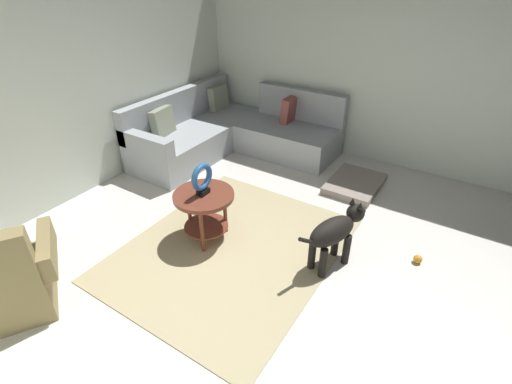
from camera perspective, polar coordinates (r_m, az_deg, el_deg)
The scene contains 11 objects.
ground_plane at distance 3.47m, azimuth 4.52°, elevation -14.70°, with size 6.00×6.00×0.10m, color silver.
wall_back at distance 4.67m, azimuth -29.31°, elevation 14.17°, with size 6.00×0.12×2.70m, color silver.
wall_right at distance 5.31m, azimuth 21.38°, elevation 17.73°, with size 0.12×6.00×2.70m, color silver.
area_rug at distance 3.79m, azimuth -3.76°, elevation -8.62°, with size 2.30×1.90×0.01m, color tan.
sectional_couch at distance 5.59m, azimuth -3.78°, elevation 8.94°, with size 2.20×2.25×0.88m.
armchair at distance 3.59m, azimuth -34.06°, elevation -11.41°, with size 1.00×0.93×0.88m.
side_table at distance 3.72m, azimuth -7.90°, elevation -1.88°, with size 0.60×0.60×0.54m.
torus_sculpture at distance 3.56m, azimuth -8.25°, elevation 2.06°, with size 0.28×0.08×0.33m.
dog_bed_mat at distance 4.91m, azimuth 14.87°, elevation 1.22°, with size 0.80×0.60×0.09m, color gray.
dog at distance 3.46m, azimuth 12.02°, elevation -5.97°, with size 0.81×0.39×0.63m.
dog_toy_ball at distance 3.93m, azimuth 23.51°, elevation -9.40°, with size 0.08×0.08×0.08m, color orange.
Camera 1 is at (-2.15, -1.05, 2.46)m, focal length 26.15 mm.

